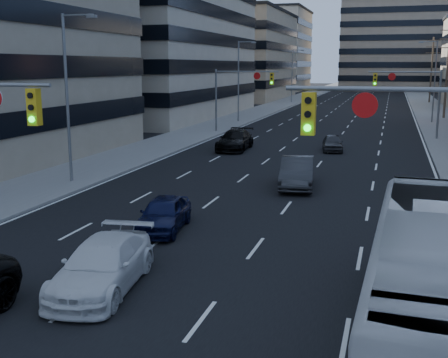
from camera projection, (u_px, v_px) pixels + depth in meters
The scene contains 21 objects.
road_surface at pixel (365, 93), 131.19m from camera, with size 18.00×300.00×0.02m, color black.
sidewalk_left at pixel (316, 92), 134.39m from camera, with size 5.00×300.00×0.15m, color slate.
sidewalk_right at pixel (417, 93), 127.95m from camera, with size 5.00×300.00×0.15m, color slate.
office_left_mid at pixel (122, 3), 70.22m from camera, with size 26.00×34.00×28.00m, color #ADA089.
office_left_far at pixel (232, 57), 108.14m from camera, with size 20.00×30.00×16.00m, color gray.
bg_block_left at pixel (259, 51), 146.43m from camera, with size 24.00×24.00×20.00m, color #ADA089.
signal_near_right at pixel (445, 151), 13.66m from camera, with size 6.59×0.33×6.00m.
signal_far_left at pixel (240, 88), 52.65m from camera, with size 6.09×0.33×6.00m.
signal_far_right at pixel (411, 90), 48.35m from camera, with size 6.09×0.33×6.00m.
utility_pole_midblock at pixel (447, 70), 66.52m from camera, with size 2.20×0.28×11.00m.
utility_pole_distant at pixel (432, 69), 94.69m from camera, with size 2.20×0.28×11.00m.
streetlight_left_near at pixel (69, 91), 29.77m from camera, with size 2.03×0.22×9.00m.
streetlight_left_mid at pixel (240, 77), 62.64m from camera, with size 2.03×0.22×9.00m.
streetlight_left_far at pixel (293, 73), 95.51m from camera, with size 2.03×0.22×9.00m.
streetlight_right_far at pixel (433, 77), 61.55m from camera, with size 2.03×0.22×9.00m.
white_van at pixel (102, 265), 16.17m from camera, with size 2.00×4.92×1.43m, color silver.
transit_bus at pixel (435, 284), 12.48m from camera, with size 2.67×11.39×3.17m, color silver.
sedan_blue at pixel (163, 214), 21.92m from camera, with size 1.59×3.95×1.35m, color black.
sedan_grey_center at pixel (297, 173), 29.68m from camera, with size 1.69×4.85×1.60m, color #2C2C2E.
sedan_black_far at pixel (235, 140), 42.80m from camera, with size 2.13×5.25×1.52m, color black.
sedan_grey_right at pixel (333, 143), 42.35m from camera, with size 1.47×3.66×1.25m, color #323234.
Camera 1 is at (6.15, -6.51, 6.38)m, focal length 45.00 mm.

